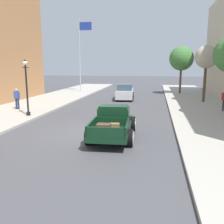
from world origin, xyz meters
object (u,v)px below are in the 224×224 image
at_px(car_background_silver, 125,92).
at_px(street_tree_third, 181,59).
at_px(hotrod_truck_dark_green, 114,121).
at_px(street_lamp_near, 26,83).
at_px(street_tree_second, 206,57).
at_px(flagpole, 81,48).
at_px(pedestrian_sidewalk_left, 17,97).

bearing_deg(car_background_silver, street_tree_third, 42.23).
distance_m(hotrod_truck_dark_green, street_lamp_near, 7.60).
height_order(hotrod_truck_dark_green, street_tree_second, street_tree_second).
bearing_deg(street_tree_third, hotrod_truck_dark_green, -104.61).
xyz_separation_m(street_lamp_near, flagpole, (-1.05, 16.10, 3.39)).
distance_m(car_background_silver, street_lamp_near, 11.78).
height_order(street_lamp_near, street_tree_third, street_tree_third).
xyz_separation_m(flagpole, street_tree_third, (12.70, -0.16, -1.39)).
distance_m(car_background_silver, street_tree_third, 9.11).
bearing_deg(car_background_silver, pedestrian_sidewalk_left, -132.67).
bearing_deg(pedestrian_sidewalk_left, street_tree_third, 45.15).
distance_m(flagpole, street_tree_second, 16.02).
distance_m(pedestrian_sidewalk_left, street_tree_third, 19.77).
xyz_separation_m(pedestrian_sidewalk_left, street_tree_third, (13.75, 13.82, 3.29)).
bearing_deg(street_tree_second, street_tree_third, 102.79).
height_order(pedestrian_sidewalk_left, street_lamp_near, street_lamp_near).
xyz_separation_m(car_background_silver, pedestrian_sidewalk_left, (-7.56, -8.20, 0.32)).
relative_size(street_tree_second, street_tree_third, 0.92).
relative_size(pedestrian_sidewalk_left, flagpole, 0.18).
bearing_deg(pedestrian_sidewalk_left, flagpole, 85.72).
bearing_deg(street_lamp_near, car_background_silver, 62.13).
bearing_deg(street_tree_second, car_background_silver, 170.30).
bearing_deg(flagpole, hotrod_truck_dark_green, -68.48).
bearing_deg(street_tree_second, pedestrian_sidewalk_left, -155.86).
distance_m(street_lamp_near, street_tree_third, 19.84).
xyz_separation_m(hotrod_truck_dark_green, car_background_silver, (-1.16, 13.68, 0.01)).
bearing_deg(street_tree_third, street_tree_second, -77.21).
bearing_deg(hotrod_truck_dark_green, street_lamp_near, 153.09).
bearing_deg(street_tree_second, flagpole, 153.53).
height_order(car_background_silver, street_tree_third, street_tree_third).
distance_m(street_lamp_near, flagpole, 16.49).
xyz_separation_m(flagpole, street_tree_second, (14.28, -7.11, -1.46)).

